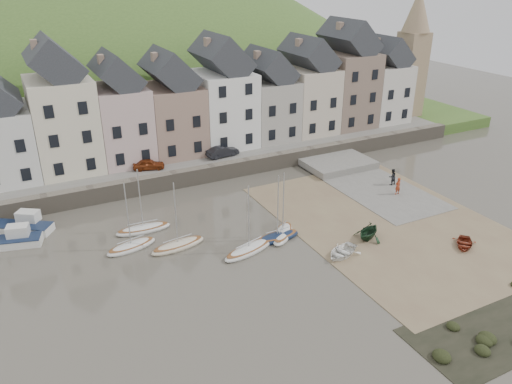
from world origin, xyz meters
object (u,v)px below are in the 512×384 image
rowboat_red (464,243)px  car_right (223,151)px  rowboat_green (369,231)px  person_red (398,186)px  car_left (149,164)px  person_dark (392,177)px  rowboat_white (342,252)px  sailboat_0 (143,229)px

rowboat_red → car_right: 28.31m
rowboat_green → car_right: (-4.74, 21.10, 1.41)m
person_red → car_left: car_left is taller
car_right → person_dark: bearing=-137.8°
rowboat_white → rowboat_green: 3.95m
rowboat_red → person_red: bearing=127.7°
rowboat_white → sailboat_0: bearing=-152.6°
sailboat_0 → car_left: sailboat_0 is taller
car_right → car_left: bearing=83.6°
rowboat_red → person_dark: size_ratio=1.52×
rowboat_white → car_left: size_ratio=0.99×
rowboat_green → car_right: 21.67m
person_red → car_left: size_ratio=0.54×
sailboat_0 → rowboat_green: bearing=-31.0°
rowboat_white → person_red: person_red is taller
person_red → car_left: 26.88m
rowboat_green → person_dark: person_dark is taller
person_dark → rowboat_red: bearing=76.0°
person_dark → car_left: bearing=-28.4°
rowboat_white → car_left: 24.49m
rowboat_green → car_right: size_ratio=0.76×
sailboat_0 → rowboat_red: (23.79, -15.23, 0.09)m
rowboat_green → person_dark: size_ratio=1.60×
car_left → person_dark: bearing=-102.3°
sailboat_0 → rowboat_white: (13.58, -11.65, 0.15)m
sailboat_0 → car_right: sailboat_0 is taller
rowboat_white → rowboat_red: bearing=48.8°
person_dark → sailboat_0: bearing=-4.2°
sailboat_0 → person_dark: (27.13, -2.16, 0.77)m
rowboat_green → person_dark: (9.83, 8.25, 0.20)m
rowboat_green → car_left: bearing=-171.7°
rowboat_white → person_red: size_ratio=1.82×
rowboat_white → car_left: bearing=-178.2°
car_left → rowboat_white: bearing=-139.7°
person_red → car_right: car_right is taller
rowboat_white → rowboat_green: rowboat_green is taller
person_red → person_dark: 2.51m
rowboat_red → car_right: size_ratio=0.72×
person_dark → person_red: bearing=62.4°
rowboat_green → person_red: person_red is taller
person_red → person_dark: person_red is taller
rowboat_green → person_dark: bearing=105.5°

